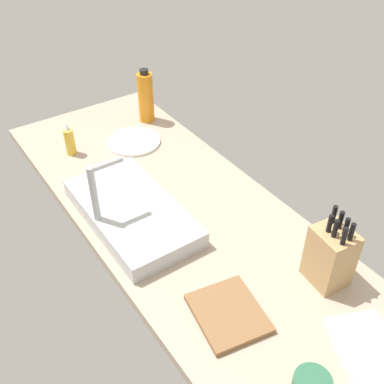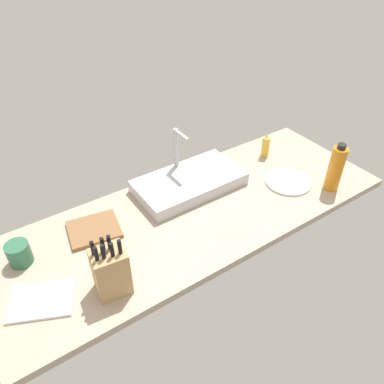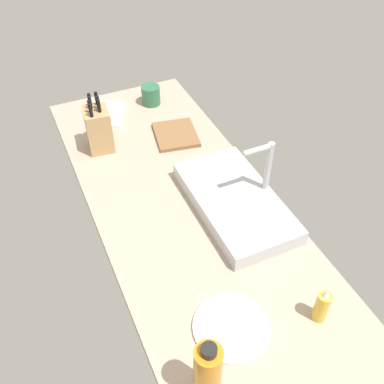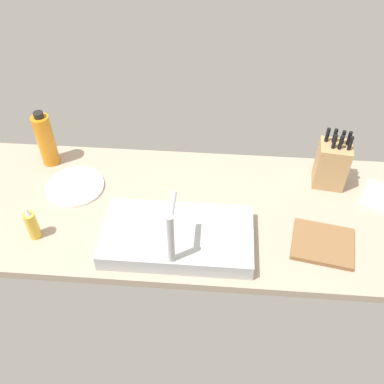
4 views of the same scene
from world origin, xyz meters
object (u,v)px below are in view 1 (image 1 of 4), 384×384
object	(u,v)px
dinner_plate	(134,142)
knife_block	(330,255)
water_bottle	(146,97)
dish_towel	(368,349)
soap_bottle	(70,141)
faucet	(97,195)
sink_basin	(132,213)
cutting_board	(228,313)

from	to	relation	value
dinner_plate	knife_block	bearing A→B (deg)	-173.81
dinner_plate	water_bottle	bearing A→B (deg)	-46.50
dish_towel	soap_bottle	bearing A→B (deg)	11.64
faucet	water_bottle	xyz separation A→B (cm)	(57.33, -50.81, -3.85)
faucet	dish_towel	distance (cm)	91.33
faucet	knife_block	size ratio (longest dim) A/B	1.09
knife_block	sink_basin	bearing A→B (deg)	38.62
cutting_board	dinner_plate	xyz separation A→B (cm)	(95.28, -22.07, -0.30)
soap_bottle	water_bottle	xyz separation A→B (cm)	(6.61, -40.67, 5.62)
dish_towel	water_bottle	bearing A→B (deg)	-5.47
knife_block	dinner_plate	size ratio (longest dim) A/B	1.08
cutting_board	soap_bottle	bearing A→B (deg)	2.04
water_bottle	knife_block	bearing A→B (deg)	178.03
sink_basin	cutting_board	size ratio (longest dim) A/B	2.48
dish_towel	knife_block	bearing A→B (deg)	-21.38
water_bottle	dinner_plate	size ratio (longest dim) A/B	1.09
cutting_board	water_bottle	size ratio (longest dim) A/B	0.85
sink_basin	cutting_board	world-z (taller)	sink_basin
faucet	dinner_plate	world-z (taller)	faucet
faucet	dinner_plate	bearing A→B (deg)	-39.74
cutting_board	soap_bottle	size ratio (longest dim) A/B	1.50
cutting_board	dish_towel	distance (cm)	38.04
faucet	soap_bottle	xyz separation A→B (cm)	(50.73, -10.15, -9.47)
knife_block	faucet	bearing A→B (deg)	45.59
dish_towel	sink_basin	bearing A→B (deg)	17.99
water_bottle	cutting_board	bearing A→B (deg)	161.32
dinner_plate	cutting_board	bearing A→B (deg)	166.96
dish_towel	faucet	bearing A→B (deg)	24.59
sink_basin	knife_block	size ratio (longest dim) A/B	2.11
soap_bottle	water_bottle	distance (cm)	41.58
cutting_board	water_bottle	bearing A→B (deg)	-18.68
sink_basin	cutting_board	bearing A→B (deg)	-177.01
water_bottle	dinner_plate	world-z (taller)	water_bottle
cutting_board	sink_basin	bearing A→B (deg)	2.99
faucet	cutting_board	bearing A→B (deg)	-165.16
cutting_board	dish_towel	world-z (taller)	cutting_board
sink_basin	knife_block	bearing A→B (deg)	-148.05
soap_bottle	water_bottle	size ratio (longest dim) A/B	0.57
dinner_plate	soap_bottle	bearing A→B (deg)	73.61
sink_basin	faucet	distance (cm)	16.75
sink_basin	soap_bottle	bearing A→B (deg)	1.09
faucet	soap_bottle	size ratio (longest dim) A/B	1.91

